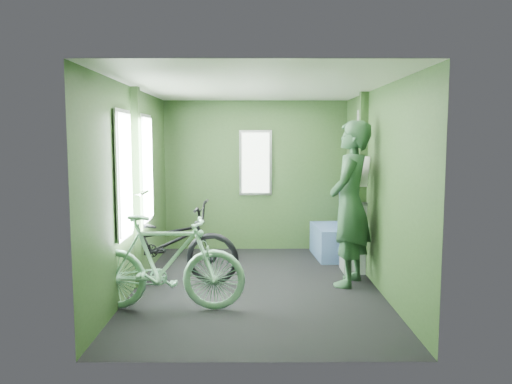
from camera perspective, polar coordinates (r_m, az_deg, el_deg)
room at (r=5.74m, az=-0.37°, el=3.27°), size 4.00×4.02×2.31m
bicycle_black at (r=6.19m, az=-10.60°, el=-10.14°), size 1.92×0.94×1.02m
bicycle_mint at (r=5.25m, az=-10.33°, el=-13.13°), size 1.63×0.53×0.99m
passenger at (r=5.93m, az=10.70°, el=-1.31°), size 0.71×0.83×1.93m
waste_box at (r=6.62m, az=11.00°, el=-4.95°), size 0.27×0.38×0.93m
bench_seat at (r=7.38m, az=8.93°, el=-5.18°), size 0.57×0.94×0.96m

